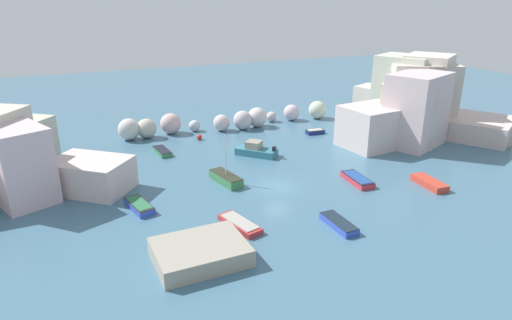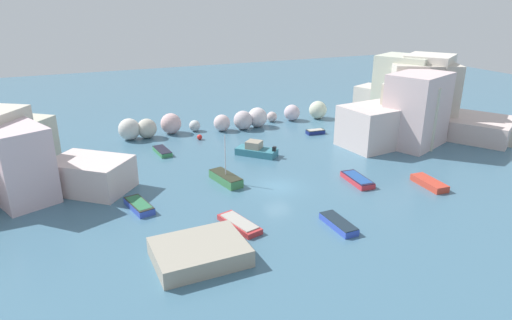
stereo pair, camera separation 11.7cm
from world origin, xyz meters
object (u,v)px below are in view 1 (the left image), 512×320
Objects in this scene: stone_dock at (200,252)px; moored_boat_4 at (256,150)px; moored_boat_0 at (357,179)px; channel_buoy at (199,137)px; moored_boat_6 at (226,178)px; moored_boat_2 at (240,224)px; moored_boat_9 at (162,151)px; moored_boat_7 at (429,183)px; moored_boat_8 at (339,224)px; moored_boat_3 at (139,206)px; moored_boat_1 at (315,132)px; moored_boat_5 at (114,166)px.

moored_boat_4 is (12.46, 18.59, -0.03)m from stone_dock.
moored_boat_0 is 0.88× the size of moored_boat_4.
moored_boat_6 reaches higher than channel_buoy.
channel_buoy is at bearing 156.14° from moored_boat_2.
moored_boat_0 reaches higher than moored_boat_9.
moored_boat_7 is 13.20m from moored_boat_8.
moored_boat_9 is (-21.85, 20.05, -0.05)m from moored_boat_7.
stone_dock is 11.65m from moored_boat_8.
moored_boat_9 is at bearing -148.77° from channel_buoy.
channel_buoy is at bearing 135.53° from moored_boat_3.
moored_boat_0 reaches higher than moored_boat_1.
moored_boat_3 is 0.80× the size of moored_boat_6.
channel_buoy is at bearing -18.35° from moored_boat_6.
moored_boat_6 is (2.10, 8.98, 0.21)m from moored_boat_2.
moored_boat_4 is (-6.03, 11.46, 0.30)m from moored_boat_0.
moored_boat_4 is 1.29× the size of moored_boat_9.
moored_boat_4 is 18.48m from moored_boat_8.
moored_boat_3 is (-25.76, -13.37, 0.03)m from moored_boat_1.
moored_boat_2 is 17.25m from moored_boat_4.
moored_boat_5 is 25.54m from moored_boat_8.
moored_boat_0 is (18.48, 7.12, -0.33)m from stone_dock.
moored_boat_6 is 13.29m from moored_boat_8.
moored_boat_2 is at bearing 155.17° from moored_boat_6.
moored_boat_1 reaches higher than moored_boat_9.
moored_boat_6 is (-6.03, -6.24, -0.14)m from moored_boat_4.
channel_buoy is 9.45m from moored_boat_4.
channel_buoy is 0.17× the size of moored_boat_7.
moored_boat_8 is (3.51, -26.85, -0.05)m from channel_buoy.
stone_dock is 1.51× the size of moored_boat_0.
moored_boat_0 reaches higher than moored_boat_2.
moored_boat_7 is at bearing -82.25° from moored_boat_1.
moored_boat_5 is at bearing 37.36° from moored_boat_6.
moored_boat_1 is 0.67× the size of moored_boat_9.
moored_boat_4 is 15.95m from moored_boat_5.
moored_boat_0 is at bearing -141.74° from moored_boat_9.
channel_buoy is 0.16× the size of moored_boat_0.
moored_boat_0 is 14.64m from moored_boat_2.
moored_boat_6 is (9.76, -8.47, 0.19)m from moored_boat_5.
moored_boat_9 is (-9.91, 5.01, -0.34)m from moored_boat_4.
channel_buoy is 0.26× the size of moored_boat_5.
moored_boat_1 is 20.02m from moored_boat_6.
moored_boat_1 is (4.75, 16.12, -0.01)m from moored_boat_0.
moored_boat_6 reaches higher than stone_dock.
moored_boat_5 is (-21.81, 13.70, -0.03)m from moored_boat_0.
moored_boat_8 reaches higher than moored_boat_2.
moored_boat_0 is at bearing 70.02° from moored_boat_3.
moored_boat_6 is 1.30× the size of moored_boat_8.
channel_buoy reaches higher than moored_boat_8.
moored_boat_9 is (-20.68, 0.35, -0.03)m from moored_boat_1.
moored_boat_9 is (-15.94, 16.47, -0.04)m from moored_boat_0.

